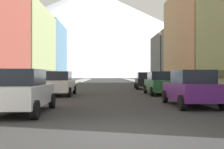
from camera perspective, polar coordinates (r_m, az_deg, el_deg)
name	(u,v)px	position (r m, az deg, el deg)	size (l,w,h in m)	color
ground_plane	(121,134)	(7.64, 1.92, -11.87)	(400.00, 400.00, 0.00)	#2F2F2F
sidewalk_left	(66,84)	(42.89, -9.17, -1.94)	(2.50, 100.00, 0.15)	gray
sidewalk_right	(150,84)	(43.01, 7.58, -1.93)	(2.50, 100.00, 0.15)	gray
storefront_left_2	(16,49)	(35.96, -18.80, 4.83)	(7.63, 13.24, 9.46)	#8C9966
storefront_left_3	(42,55)	(47.86, -13.83, 3.84)	(6.78, 11.38, 9.78)	slate
storefront_right_2	(220,41)	(34.35, 20.86, 6.39)	(10.26, 13.30, 11.08)	tan
storefront_right_3	(186,60)	(45.74, 14.70, 2.79)	(9.73, 11.26, 7.78)	#66605B
car_left_0	(22,91)	(11.98, -17.73, -3.19)	(2.10, 4.42, 1.78)	silver
car_left_1	(59,83)	(21.19, -10.52, -1.77)	(2.07, 4.41, 1.78)	silver
car_right_0	(191,88)	(14.47, 15.66, -2.63)	(2.11, 4.42, 1.78)	#591E72
car_right_1	(160,83)	(22.12, 9.66, -1.69)	(2.07, 4.40, 1.78)	#265933
car_right_2	(145,81)	(30.34, 6.65, -1.21)	(2.25, 4.48, 1.78)	black
potted_plant_0	(34,85)	(27.11, -15.40, -2.10)	(0.47, 0.47, 0.82)	#4C4C51
potted_plant_1	(205,88)	(22.28, 18.13, -2.53)	(0.55, 0.55, 0.82)	brown
pedestrian_0	(163,80)	(33.31, 10.21, -1.04)	(0.36, 0.36, 1.69)	brown
pedestrian_1	(162,79)	(33.84, 10.02, -0.99)	(0.36, 0.36, 1.73)	#333338
pedestrian_2	(173,81)	(28.62, 12.14, -1.36)	(0.36, 0.36, 1.56)	#333338
streetlamp_right	(161,51)	(30.06, 9.76, 4.66)	(0.36, 0.36, 5.86)	black
mountain_backdrop	(90,32)	(270.81, -4.43, 8.55)	(308.43, 308.43, 83.00)	silver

